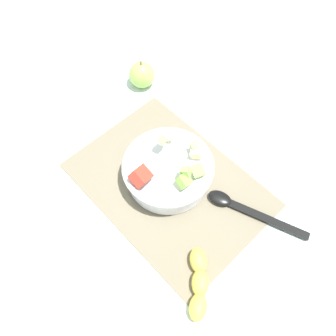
{
  "coord_description": "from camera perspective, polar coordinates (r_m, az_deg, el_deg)",
  "views": [
    {
      "loc": [
        -0.28,
        0.27,
        0.75
      ],
      "look_at": [
        0.01,
        -0.01,
        0.05
      ],
      "focal_mm": 37.3,
      "sensor_mm": 36.0,
      "label": 1
    }
  ],
  "objects": [
    {
      "name": "banana_whole",
      "position": [
        0.75,
        5.06,
        -18.21
      ],
      "size": [
        0.13,
        0.13,
        0.04
      ],
      "color": "yellow",
      "rests_on": "ground_plane"
    },
    {
      "name": "ground_plane",
      "position": [
        0.84,
        0.16,
        -2.76
      ],
      "size": [
        2.4,
        2.4,
        0.0
      ],
      "primitive_type": "plane",
      "color": "silver"
    },
    {
      "name": "salad_bowl",
      "position": [
        0.82,
        0.02,
        -0.32
      ],
      "size": [
        0.21,
        0.21,
        0.11
      ],
      "color": "white",
      "rests_on": "placemat"
    },
    {
      "name": "serving_spoon",
      "position": [
        0.82,
        11.88,
        -6.36
      ],
      "size": [
        0.23,
        0.11,
        0.01
      ],
      "color": "black",
      "rests_on": "placemat"
    },
    {
      "name": "placemat",
      "position": [
        0.84,
        0.16,
        -2.67
      ],
      "size": [
        0.46,
        0.32,
        0.01
      ],
      "primitive_type": "cube",
      "color": "#756B56",
      "rests_on": "ground_plane"
    },
    {
      "name": "whole_apple",
      "position": [
        1.01,
        -4.28,
        14.97
      ],
      "size": [
        0.07,
        0.07,
        0.09
      ],
      "color": "#9EC656",
      "rests_on": "ground_plane"
    }
  ]
}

